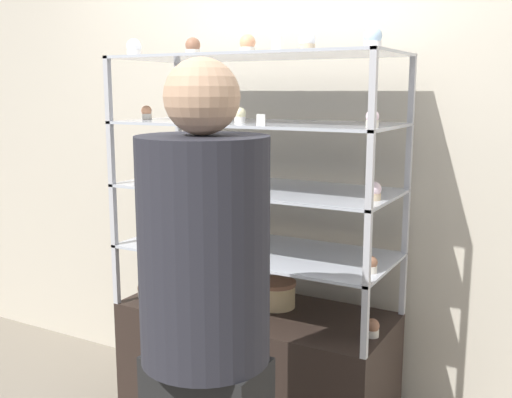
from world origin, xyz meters
name	(u,v)px	position (x,y,z in m)	size (l,w,h in m)	color
back_wall	(297,148)	(0.00, 0.41, 1.30)	(8.00, 0.05, 2.60)	beige
display_base	(256,371)	(0.00, 0.00, 0.30)	(1.21, 0.53, 0.61)	black
display_riser_lower	(256,252)	(0.00, 0.00, 0.87)	(1.21, 0.53, 0.28)	#B7B7BC
display_riser_middle	(256,190)	(0.00, 0.00, 1.15)	(1.21, 0.53, 0.28)	#B7B7BC
display_riser_upper	(256,126)	(0.00, 0.00, 1.43)	(1.21, 0.53, 0.28)	#B7B7BC
display_riser_top	(256,59)	(0.00, 0.00, 1.71)	(1.21, 0.53, 0.28)	#B7B7BC
layer_cake_centerpiece	(276,294)	(0.07, 0.07, 0.67)	(0.18, 0.18, 0.12)	#DBBC84
sheet_cake_frosted	(200,233)	(-0.30, 0.00, 0.93)	(0.24, 0.13, 0.07)	brown
cupcake_0	(144,290)	(-0.54, -0.13, 0.65)	(0.06, 0.06, 0.07)	beige
cupcake_1	(372,328)	(0.56, -0.05, 0.65)	(0.06, 0.06, 0.07)	beige
price_tag_0	(215,319)	(-0.06, -0.24, 0.63)	(0.04, 0.00, 0.04)	white
cupcake_2	(150,230)	(-0.56, -0.05, 0.92)	(0.05, 0.05, 0.07)	#CCB28C
cupcake_3	(243,249)	(0.01, -0.13, 0.92)	(0.05, 0.05, 0.07)	white
cupcake_4	(371,265)	(0.56, -0.10, 0.92)	(0.05, 0.05, 0.07)	beige
price_tag_1	(200,253)	(-0.13, -0.24, 0.91)	(0.04, 0.00, 0.04)	white
cupcake_5	(144,173)	(-0.55, -0.09, 1.20)	(0.06, 0.06, 0.07)	#CCB28C
cupcake_6	(249,181)	(0.00, -0.07, 1.20)	(0.06, 0.06, 0.07)	white
cupcake_7	(374,191)	(0.55, -0.07, 1.20)	(0.06, 0.06, 0.07)	#CCB28C
price_tag_2	(203,187)	(-0.11, -0.24, 1.19)	(0.04, 0.00, 0.04)	white
cupcake_8	(147,113)	(-0.54, -0.07, 1.48)	(0.05, 0.05, 0.06)	beige
cupcake_9	(240,116)	(0.00, -0.13, 1.48)	(0.05, 0.05, 0.06)	white
cupcake_10	(372,119)	(0.56, -0.14, 1.48)	(0.05, 0.05, 0.06)	beige
price_tag_3	(261,120)	(0.16, -0.24, 1.47)	(0.04, 0.00, 0.04)	white
cupcake_11	(134,48)	(-0.54, -0.14, 1.76)	(0.07, 0.07, 0.08)	white
cupcake_12	(193,47)	(-0.28, -0.06, 1.76)	(0.07, 0.07, 0.08)	beige
cupcake_13	(249,45)	(0.00, -0.07, 1.76)	(0.07, 0.07, 0.08)	beige
cupcake_14	(307,42)	(0.27, -0.09, 1.76)	(0.07, 0.07, 0.08)	#CCB28C
cupcake_15	(373,39)	(0.54, -0.11, 1.76)	(0.07, 0.07, 0.08)	white
price_tag_4	(276,43)	(0.22, -0.24, 1.75)	(0.04, 0.00, 0.04)	white
customer_figure	(205,321)	(0.28, -0.83, 0.89)	(0.39, 0.39, 1.67)	black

